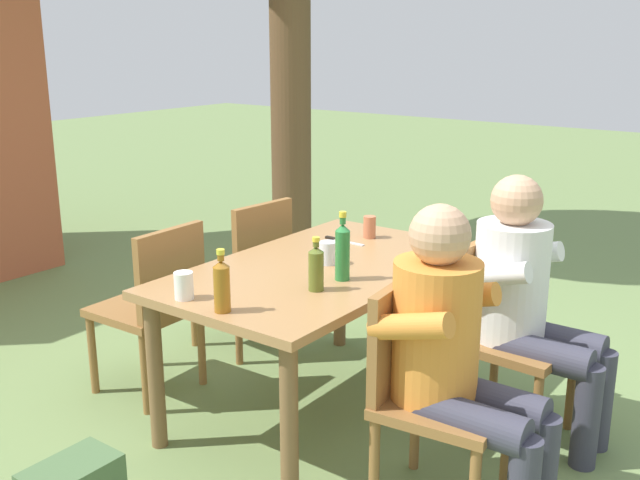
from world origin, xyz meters
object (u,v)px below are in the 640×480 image
object	(u,v)px
bottle_green	(342,251)
bottle_olive	(316,268)
backpack_by_near_side	(412,289)
chair_near_left	(425,385)
chair_near_right	(501,327)
cup_white	(184,286)
chair_far_left	(156,301)
cup_glass	(328,253)
person_in_plaid_shirt	(455,350)
table_knife	(341,241)
bottle_amber	(222,285)
person_in_white_shirt	(527,297)
dining_table	(320,284)
chair_far_right	(249,267)
cup_terracotta	(370,227)

from	to	relation	value
bottle_green	bottle_olive	bearing A→B (deg)	177.17
backpack_by_near_side	chair_near_left	bearing A→B (deg)	-149.11
chair_near_right	cup_white	distance (m)	1.41
chair_far_left	chair_near_right	bearing A→B (deg)	-65.06
bottle_green	cup_glass	world-z (taller)	bottle_green
chair_far_left	person_in_plaid_shirt	size ratio (longest dim) A/B	0.74
chair_near_right	table_knife	size ratio (longest dim) A/B	3.61
chair_far_left	bottle_amber	size ratio (longest dim) A/B	3.52
person_in_white_shirt	person_in_plaid_shirt	world-z (taller)	same
chair_far_left	bottle_green	xyz separation A→B (m)	(0.23, -0.95, 0.37)
chair_near_right	bottle_amber	bearing A→B (deg)	146.33
table_knife	cup_white	bearing A→B (deg)	179.07
chair_near_left	dining_table	bearing A→B (deg)	64.60
chair_far_left	backpack_by_near_side	bearing A→B (deg)	-19.11
chair_far_right	cup_glass	bearing A→B (deg)	-111.52
dining_table	person_in_white_shirt	size ratio (longest dim) A/B	1.30
chair_near_right	cup_glass	size ratio (longest dim) A/B	8.25
dining_table	bottle_olive	xyz separation A→B (m)	(-0.29, -0.19, 0.19)
person_in_plaid_shirt	bottle_amber	world-z (taller)	person_in_plaid_shirt
bottle_green	cup_terracotta	bearing A→B (deg)	23.22
bottle_amber	cup_glass	size ratio (longest dim) A/B	2.34
table_knife	chair_far_left	bearing A→B (deg)	141.11
person_in_plaid_shirt	backpack_by_near_side	xyz separation A→B (m)	(1.58, 1.06, -0.43)
chair_near_left	bottle_green	xyz separation A→B (m)	(0.25, 0.55, 0.37)
person_in_white_shirt	bottle_green	world-z (taller)	person_in_white_shirt
cup_white	chair_near_left	bearing A→B (deg)	-70.40
bottle_amber	cup_glass	bearing A→B (deg)	2.71
chair_far_left	person_in_white_shirt	size ratio (longest dim) A/B	0.74
chair_near_left	backpack_by_near_side	xyz separation A→B (m)	(1.59, 0.95, -0.27)
bottle_olive	cup_glass	size ratio (longest dim) A/B	2.16
chair_far_left	person_in_plaid_shirt	distance (m)	1.61
dining_table	chair_far_right	size ratio (longest dim) A/B	1.77
table_knife	backpack_by_near_side	world-z (taller)	table_knife
bottle_olive	table_knife	bearing A→B (deg)	26.98
table_knife	bottle_green	bearing A→B (deg)	-144.75
chair_near_left	person_in_plaid_shirt	world-z (taller)	person_in_plaid_shirt
chair_far_right	backpack_by_near_side	xyz separation A→B (m)	(0.89, -0.55, -0.27)
person_in_white_shirt	cup_white	size ratio (longest dim) A/B	10.65
chair_near_left	chair_far_left	size ratio (longest dim) A/B	1.00
cup_glass	cup_white	distance (m)	0.74
bottle_olive	backpack_by_near_side	xyz separation A→B (m)	(1.52, 0.39, -0.60)
person_in_white_shirt	bottle_amber	bearing A→B (deg)	142.26
bottle_olive	bottle_green	bearing A→B (deg)	-2.83
person_in_white_shirt	cup_glass	xyz separation A→B (m)	(-0.31, 0.84, 0.12)
dining_table	chair_far_right	distance (m)	0.83
chair_near_left	bottle_green	world-z (taller)	bottle_green
cup_terracotta	bottle_amber	bearing A→B (deg)	-174.08
chair_far_left	chair_near_left	bearing A→B (deg)	-90.42
bottle_olive	cup_terracotta	world-z (taller)	bottle_olive
person_in_plaid_shirt	bottle_amber	size ratio (longest dim) A/B	4.77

